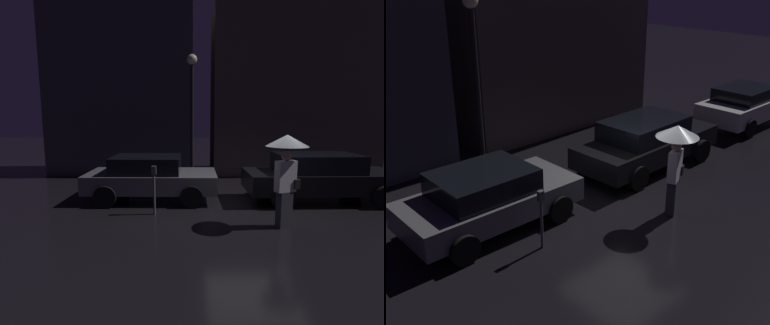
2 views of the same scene
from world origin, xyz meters
TOP-DOWN VIEW (x-y plane):
  - ground_plane at (0.00, 0.00)m, footprint 60.00×60.00m
  - building_facade_right at (2.95, 6.50)m, footprint 7.33×3.00m
  - parked_car_grey at (-2.95, 1.43)m, footprint 3.99×2.03m
  - parked_car_black at (2.27, 1.27)m, footprint 4.66×1.99m
  - parked_car_white at (7.98, 1.36)m, footprint 4.02×1.98m
  - pedestrian_with_umbrella at (0.50, -0.99)m, footprint 0.97×0.97m
  - parking_meter at (-2.66, -0.06)m, footprint 0.12×0.10m
  - street_lamp_near at (-1.66, 3.66)m, footprint 0.39×0.39m

SIDE VIEW (x-z plane):
  - ground_plane at x=0.00m, z-range 0.00..0.00m
  - parked_car_grey at x=-2.95m, z-range 0.04..1.42m
  - parked_car_white at x=7.98m, z-range 0.04..1.44m
  - parked_car_black at x=2.27m, z-range 0.04..1.51m
  - parking_meter at x=-2.66m, z-range 0.15..1.46m
  - pedestrian_with_umbrella at x=0.50m, z-range 0.54..2.72m
  - street_lamp_near at x=-1.66m, z-range 0.77..5.62m
  - building_facade_right at x=2.95m, z-range 0.00..7.58m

